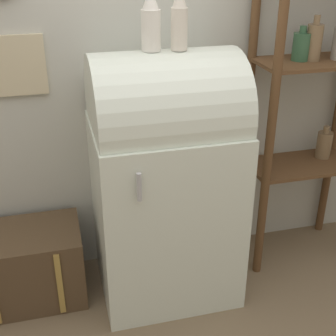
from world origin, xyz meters
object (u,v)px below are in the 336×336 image
(suitcase_trunk, at_px, (28,265))
(vase_center, at_px, (179,20))
(refrigerator, at_px, (165,177))
(vase_left, at_px, (151,21))

(suitcase_trunk, xyz_separation_m, vase_center, (0.84, -0.09, 1.31))
(refrigerator, xyz_separation_m, suitcase_trunk, (-0.78, 0.08, -0.50))
(refrigerator, distance_m, suitcase_trunk, 0.92)
(suitcase_trunk, bearing_deg, vase_left, -5.70)
(vase_left, bearing_deg, refrigerator, -6.46)
(refrigerator, distance_m, vase_center, 0.81)
(refrigerator, distance_m, vase_left, 0.81)
(refrigerator, xyz_separation_m, vase_left, (-0.06, 0.01, 0.80))
(refrigerator, xyz_separation_m, vase_center, (0.07, -0.01, 0.81))
(vase_center, bearing_deg, vase_left, 173.40)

